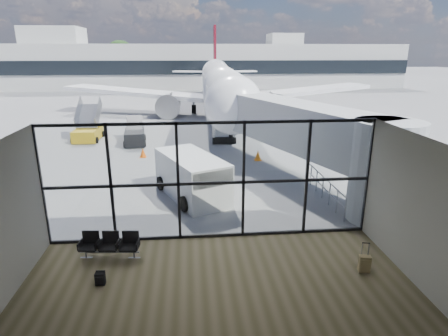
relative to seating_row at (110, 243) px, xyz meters
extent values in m
plane|color=slate|center=(3.58, 41.10, -0.50)|extent=(220.00, 220.00, 0.00)
cube|color=brown|center=(3.58, -2.90, -0.49)|extent=(12.00, 8.00, 0.01)
cube|color=silver|center=(3.58, -2.90, 4.00)|extent=(12.00, 8.00, 0.02)
cube|color=beige|center=(9.58, -2.90, 1.75)|extent=(0.02, 8.00, 4.50)
cube|color=white|center=(3.58, 1.10, 1.75)|extent=(12.00, 0.04, 4.50)
cube|color=black|center=(3.58, 1.10, -0.44)|extent=(12.00, 0.12, 0.10)
cube|color=black|center=(3.58, 1.10, 1.70)|extent=(12.00, 0.12, 0.10)
cube|color=black|center=(3.58, 1.10, 3.94)|extent=(12.00, 0.12, 0.10)
cube|color=black|center=(-2.42, 1.10, 1.75)|extent=(0.10, 0.12, 4.50)
cube|color=black|center=(-0.02, 1.10, 1.75)|extent=(0.10, 0.12, 4.50)
cube|color=black|center=(2.38, 1.10, 1.75)|extent=(0.10, 0.12, 4.50)
cube|color=black|center=(4.78, 1.10, 1.75)|extent=(0.10, 0.12, 4.50)
cube|color=black|center=(7.18, 1.10, 1.75)|extent=(0.10, 0.12, 4.50)
cube|color=black|center=(9.58, 1.10, 1.75)|extent=(0.10, 0.12, 4.50)
cylinder|color=#9FA3A4|center=(10.78, 2.10, 1.60)|extent=(2.80, 2.80, 4.20)
cube|color=#9FA3A4|center=(8.13, 9.10, 2.50)|extent=(7.45, 14.81, 2.40)
cube|color=#9FA3A4|center=(5.48, 16.10, 2.50)|extent=(2.60, 2.20, 2.60)
cylinder|color=gray|center=(4.68, 16.10, 0.40)|extent=(0.20, 0.20, 1.80)
cylinder|color=gray|center=(6.28, 16.10, 0.40)|extent=(0.20, 0.20, 1.80)
cylinder|color=black|center=(5.48, 16.10, -0.25)|extent=(1.80, 0.56, 0.56)
cylinder|color=gray|center=(9.18, 1.90, 0.05)|extent=(0.06, 0.06, 1.10)
cylinder|color=gray|center=(9.18, 2.80, 0.05)|extent=(0.06, 0.06, 1.10)
cylinder|color=gray|center=(9.18, 3.70, 0.05)|extent=(0.06, 0.06, 1.10)
cylinder|color=gray|center=(9.18, 4.60, 0.05)|extent=(0.06, 0.06, 1.10)
cylinder|color=gray|center=(9.18, 5.50, 0.05)|extent=(0.06, 0.06, 1.10)
cylinder|color=gray|center=(9.18, 6.40, 0.05)|extent=(0.06, 0.06, 1.10)
cylinder|color=gray|center=(9.18, 7.30, 0.05)|extent=(0.06, 0.06, 1.10)
cylinder|color=gray|center=(9.18, 4.60, 0.58)|extent=(0.06, 5.40, 0.06)
cylinder|color=gray|center=(9.18, 4.60, 0.10)|extent=(0.06, 5.40, 0.06)
cube|color=#B0AFAB|center=(3.58, 63.10, 3.50)|extent=(80.00, 12.00, 8.00)
cube|color=black|center=(3.58, 57.00, 3.50)|extent=(80.00, 0.20, 2.40)
cube|color=#B0AFAB|center=(-21.42, 63.10, 9.00)|extent=(10.00, 8.00, 3.00)
cube|color=#B0AFAB|center=(21.58, 63.10, 8.50)|extent=(6.00, 6.00, 2.00)
cylinder|color=#382619|center=(-35.42, 73.10, 1.03)|extent=(0.50, 0.50, 3.06)
sphere|color=black|center=(-35.42, 73.10, 4.77)|extent=(5.61, 5.61, 5.61)
cylinder|color=#382619|center=(-29.42, 73.10, 1.21)|extent=(0.50, 0.50, 3.42)
sphere|color=black|center=(-29.42, 73.10, 5.39)|extent=(6.27, 6.27, 6.27)
cylinder|color=#382619|center=(-23.42, 73.10, 0.85)|extent=(0.50, 0.50, 2.70)
sphere|color=black|center=(-23.42, 73.10, 4.15)|extent=(4.95, 4.95, 4.95)
cylinder|color=#382619|center=(-17.42, 73.10, 1.03)|extent=(0.50, 0.50, 3.06)
sphere|color=black|center=(-17.42, 73.10, 4.77)|extent=(5.61, 5.61, 5.61)
cylinder|color=#382619|center=(-11.42, 73.10, 1.21)|extent=(0.50, 0.50, 3.42)
sphere|color=black|center=(-11.42, 73.10, 5.39)|extent=(6.27, 6.27, 6.27)
cube|color=gray|center=(-0.01, -0.11, -0.27)|extent=(2.03, 0.27, 0.04)
cube|color=black|center=(-0.70, -0.04, -0.09)|extent=(0.62, 0.59, 0.07)
cube|color=black|center=(-0.68, 0.21, 0.15)|extent=(0.58, 0.12, 0.51)
cube|color=black|center=(-0.01, -0.11, -0.09)|extent=(0.62, 0.59, 0.07)
cube|color=black|center=(0.01, 0.15, 0.15)|extent=(0.58, 0.12, 0.51)
cube|color=black|center=(0.68, -0.18, -0.09)|extent=(0.62, 0.59, 0.07)
cube|color=black|center=(0.70, 0.08, 0.15)|extent=(0.58, 0.12, 0.51)
cylinder|color=gray|center=(-0.84, -0.03, -0.38)|extent=(0.06, 0.06, 0.23)
cylinder|color=gray|center=(0.82, -0.19, -0.38)|extent=(0.06, 0.06, 0.23)
cube|color=black|center=(0.00, -1.66, -0.30)|extent=(0.30, 0.20, 0.40)
cube|color=black|center=(-0.01, -1.77, -0.30)|extent=(0.24, 0.07, 0.27)
cylinder|color=black|center=(0.00, -1.57, -0.10)|extent=(0.27, 0.09, 0.07)
cube|color=olive|center=(8.34, -1.74, -0.20)|extent=(0.41, 0.30, 0.55)
cube|color=olive|center=(8.31, -1.86, -0.20)|extent=(0.31, 0.11, 0.41)
cylinder|color=gray|center=(8.26, -1.62, 0.26)|extent=(0.02, 0.02, 0.46)
cylinder|color=gray|center=(8.46, -1.66, 0.26)|extent=(0.02, 0.02, 0.46)
cube|color=black|center=(8.36, -1.64, 0.49)|extent=(0.25, 0.08, 0.02)
cylinder|color=black|center=(8.26, -1.62, -0.47)|extent=(0.04, 0.07, 0.06)
cylinder|color=black|center=(8.46, -1.66, -0.47)|extent=(0.04, 0.07, 0.06)
cylinder|color=white|center=(6.45, 30.17, 2.80)|extent=(5.20, 33.07, 4.06)
sphere|color=white|center=(5.88, 13.70, 2.80)|extent=(4.06, 4.06, 4.06)
cone|color=white|center=(7.12, 49.37, 3.12)|extent=(4.29, 6.73, 4.06)
cube|color=black|center=(5.91, 14.36, 3.34)|extent=(2.46, 1.40, 0.55)
cube|color=white|center=(-2.84, 31.59, 1.86)|extent=(16.76, 9.14, 1.30)
cylinder|color=black|center=(0.71, 29.26, 0.76)|extent=(2.43, 3.81, 2.31)
cube|color=white|center=(3.58, 48.95, 3.23)|extent=(6.34, 3.38, 0.20)
cube|color=white|center=(15.82, 30.94, 1.86)|extent=(16.87, 8.14, 1.30)
cylinder|color=black|center=(12.12, 28.87, 0.76)|extent=(2.43, 3.81, 2.31)
cube|color=white|center=(10.61, 48.70, 3.23)|extent=(6.29, 3.00, 0.20)
cube|color=maroon|center=(7.12, 49.37, 6.75)|extent=(0.47, 4.18, 6.59)
cylinder|color=gray|center=(5.96, 15.90, 0.27)|extent=(0.22, 0.22, 1.54)
cylinder|color=black|center=(5.96, 15.90, -0.12)|extent=(0.30, 0.78, 0.77)
cylinder|color=black|center=(3.40, 30.82, -0.01)|extent=(0.53, 1.07, 1.05)
cylinder|color=black|center=(9.54, 30.61, -0.01)|extent=(0.53, 1.07, 1.05)
cube|color=silver|center=(2.87, 5.44, 0.52)|extent=(3.75, 5.14, 2.05)
cube|color=black|center=(3.56, 3.84, 1.09)|extent=(2.27, 1.90, 0.72)
cylinder|color=black|center=(2.54, 3.62, -0.14)|extent=(0.52, 0.76, 0.72)
cylinder|color=black|center=(4.42, 4.43, -0.14)|extent=(0.52, 0.76, 0.72)
cylinder|color=black|center=(1.32, 6.44, -0.14)|extent=(0.52, 0.76, 0.72)
cylinder|color=black|center=(3.20, 7.25, -0.14)|extent=(0.52, 0.76, 0.72)
cube|color=black|center=(-1.34, 16.64, 0.06)|extent=(1.73, 3.17, 1.01)
cube|color=black|center=(-1.47, 17.85, 0.82)|extent=(1.47, 2.64, 1.04)
cylinder|color=black|center=(-1.94, 15.55, -0.25)|extent=(0.25, 0.53, 0.51)
cylinder|color=black|center=(-0.53, 15.70, -0.25)|extent=(0.25, 0.53, 0.51)
cylinder|color=black|center=(-2.15, 17.57, -0.25)|extent=(0.25, 0.53, 0.51)
cylinder|color=black|center=(-0.74, 17.72, -0.25)|extent=(0.25, 0.53, 0.51)
cube|color=#B99115|center=(-5.25, 18.31, 0.00)|extent=(1.79, 3.13, 0.89)
cube|color=gray|center=(-5.25, 19.20, 1.29)|extent=(1.56, 2.53, 1.65)
cylinder|color=black|center=(-6.15, 17.19, -0.25)|extent=(0.22, 0.49, 0.49)
cylinder|color=black|center=(-4.36, 17.19, -0.25)|extent=(0.22, 0.49, 0.49)
cylinder|color=black|center=(-6.15, 19.43, -0.25)|extent=(0.22, 0.49, 0.49)
cylinder|color=black|center=(-4.36, 19.43, -0.25)|extent=(0.22, 0.49, 0.49)
cube|color=#ED5A0C|center=(-0.33, 12.85, -0.48)|extent=(0.44, 0.44, 0.03)
cone|color=#ED5A0C|center=(-0.33, 12.85, -0.19)|extent=(0.42, 0.42, 0.63)
cube|color=orange|center=(7.23, 11.38, -0.48)|extent=(0.46, 0.46, 0.03)
cone|color=orange|center=(7.23, 11.38, -0.17)|extent=(0.44, 0.44, 0.66)
cube|color=#FF4A0D|center=(8.20, 18.10, -0.49)|extent=(0.40, 0.40, 0.03)
cone|color=#FF4A0D|center=(8.20, 18.10, -0.22)|extent=(0.38, 0.38, 0.57)
camera|label=1|loc=(2.84, -11.83, 6.35)|focal=30.00mm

